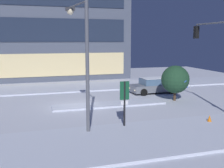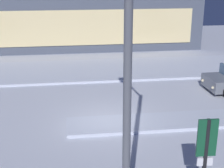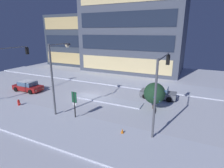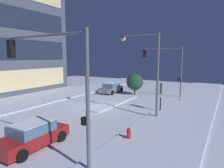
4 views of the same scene
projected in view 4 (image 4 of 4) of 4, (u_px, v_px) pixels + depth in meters
The scene contains 13 objects.
ground at pixel (98, 107), 20.86m from camera, with size 52.00×52.00×0.00m, color silver.
curb_strip_near at pixel (177, 119), 16.71m from camera, with size 52.00×5.20×0.14m, color silver.
curb_strip_far at pixel (45, 98), 24.99m from camera, with size 52.00×5.20×0.14m, color silver.
median_strip at pixel (114, 102), 22.85m from camera, with size 9.00×1.80×0.14m, color silver.
car_near at pixel (32, 135), 11.62m from camera, with size 4.45×2.18×1.49m.
car_far at pixel (111, 88), 29.38m from camera, with size 4.68×2.25×1.49m.
traffic_light_corner_near_right at pixel (166, 63), 26.31m from camera, with size 0.32×5.47×6.56m.
traffic_light_corner_near_left at pixel (52, 73), 9.66m from camera, with size 0.32×5.74×6.53m.
street_lamp_arched at pixel (147, 62), 17.03m from camera, with size 0.77×3.44×7.29m.
fire_hydrant at pixel (129, 134), 12.56m from camera, with size 0.48×0.26×0.85m.
parking_info_sign at pixel (161, 93), 19.14m from camera, with size 0.55×0.12×2.80m.
decorated_tree_median at pixel (135, 82), 27.59m from camera, with size 2.36×2.41×3.03m.
construction_cone at pixel (180, 99), 23.55m from camera, with size 0.36×0.36×0.55m, color orange.
Camera 4 is at (-16.72, -11.67, 5.29)m, focal length 31.67 mm.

